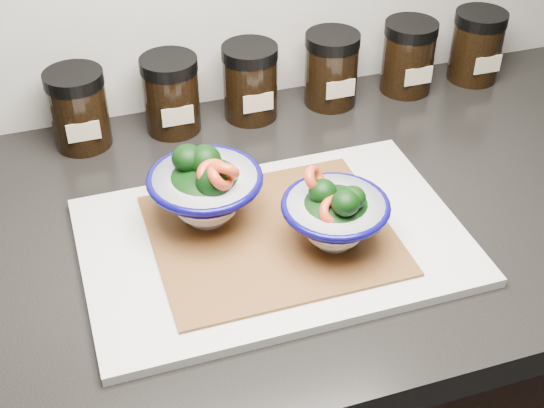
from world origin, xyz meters
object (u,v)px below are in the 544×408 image
object	(u,v)px
bowl_right	(335,215)
spice_jar_f	(477,46)
bowl_left	(206,189)
spice_jar_e	(408,57)
spice_jar_c	(250,82)
spice_jar_a	(79,109)
spice_jar_b	(171,94)
spice_jar_d	(331,69)
cutting_board	(273,241)

from	to	relation	value
bowl_right	spice_jar_f	distance (m)	0.50
bowl_left	spice_jar_e	world-z (taller)	bowl_left
spice_jar_c	spice_jar_f	size ratio (longest dim) A/B	1.00
bowl_left	spice_jar_e	size ratio (longest dim) A/B	1.23
spice_jar_a	spice_jar_e	bearing A→B (deg)	0.00
spice_jar_c	bowl_right	bearing A→B (deg)	-89.69
spice_jar_a	spice_jar_e	size ratio (longest dim) A/B	1.00
spice_jar_a	spice_jar_f	bearing A→B (deg)	0.00
spice_jar_a	spice_jar_e	xyz separation A→B (m)	(0.50, 0.00, 0.00)
spice_jar_a	spice_jar_c	size ratio (longest dim) A/B	1.00
bowl_right	spice_jar_a	xyz separation A→B (m)	(-0.25, 0.33, 0.00)
spice_jar_f	spice_jar_b	bearing A→B (deg)	180.00
spice_jar_b	spice_jar_e	xyz separation A→B (m)	(0.37, 0.00, 0.00)
spice_jar_c	spice_jar_d	bearing A→B (deg)	0.00
bowl_left	spice_jar_a	distance (m)	0.27
bowl_right	spice_jar_e	bearing A→B (deg)	52.25
cutting_board	spice_jar_b	size ratio (longest dim) A/B	3.98
bowl_right	spice_jar_f	world-z (taller)	bowl_right
cutting_board	spice_jar_c	distance (m)	0.31
cutting_board	bowl_right	world-z (taller)	bowl_right
spice_jar_d	spice_jar_f	xyz separation A→B (m)	(0.25, 0.00, 0.00)
spice_jar_a	spice_jar_b	size ratio (longest dim) A/B	1.00
spice_jar_b	spice_jar_c	xyz separation A→B (m)	(0.12, 0.00, 0.00)
spice_jar_f	bowl_right	bearing A→B (deg)	-138.75
spice_jar_a	spice_jar_c	world-z (taller)	same
cutting_board	spice_jar_d	distance (m)	0.35
bowl_left	spice_jar_f	bearing A→B (deg)	25.48
cutting_board	spice_jar_a	distance (m)	0.35
bowl_right	spice_jar_c	bearing A→B (deg)	90.31
cutting_board	bowl_right	bearing A→B (deg)	-27.94
spice_jar_a	spice_jar_d	xyz separation A→B (m)	(0.38, 0.00, 0.00)
bowl_left	spice_jar_d	bearing A→B (deg)	43.23
cutting_board	spice_jar_e	bearing A→B (deg)	42.91
spice_jar_d	spice_jar_e	world-z (taller)	same
bowl_left	spice_jar_f	size ratio (longest dim) A/B	1.23
spice_jar_b	spice_jar_f	bearing A→B (deg)	0.00
bowl_right	spice_jar_b	size ratio (longest dim) A/B	1.11
spice_jar_e	spice_jar_c	bearing A→B (deg)	180.00
spice_jar_a	cutting_board	bearing A→B (deg)	-57.56
spice_jar_c	spice_jar_f	world-z (taller)	same
bowl_left	spice_jar_a	bearing A→B (deg)	116.84
spice_jar_d	spice_jar_f	bearing A→B (deg)	0.00
bowl_right	spice_jar_d	world-z (taller)	bowl_right
cutting_board	bowl_right	size ratio (longest dim) A/B	3.58
bowl_right	spice_jar_c	xyz separation A→B (m)	(-0.00, 0.33, 0.00)
cutting_board	spice_jar_c	size ratio (longest dim) A/B	3.98
bowl_left	spice_jar_c	distance (m)	0.27
cutting_board	spice_jar_e	distance (m)	0.44
bowl_left	spice_jar_f	distance (m)	0.56
spice_jar_b	spice_jar_c	world-z (taller)	same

